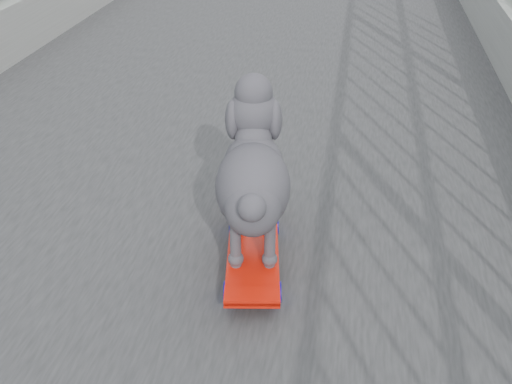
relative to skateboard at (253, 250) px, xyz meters
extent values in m
cube|color=slate|center=(-0.30, 3.97, -3.80)|extent=(1.20, 1.20, 6.50)
cube|color=red|center=(0.00, 0.00, 0.01)|extent=(0.22, 0.52, 0.02)
cube|color=#99999E|center=(0.03, -0.16, -0.01)|extent=(0.09, 0.05, 0.02)
cylinder|color=#0807A8|center=(-0.04, -0.17, -0.02)|extent=(0.04, 0.06, 0.06)
sphere|color=yellow|center=(-0.04, -0.17, -0.02)|extent=(0.03, 0.03, 0.03)
cylinder|color=#0807A8|center=(0.09, -0.15, -0.02)|extent=(0.04, 0.06, 0.06)
sphere|color=yellow|center=(0.09, -0.15, -0.02)|extent=(0.03, 0.03, 0.03)
cube|color=#99999E|center=(-0.03, 0.16, -0.01)|extent=(0.09, 0.05, 0.02)
cylinder|color=#0807A8|center=(-0.09, 0.15, -0.02)|extent=(0.04, 0.06, 0.06)
sphere|color=yellow|center=(-0.09, 0.15, -0.02)|extent=(0.03, 0.03, 0.03)
cylinder|color=#0807A8|center=(0.04, 0.17, -0.02)|extent=(0.04, 0.06, 0.06)
sphere|color=yellow|center=(0.04, 0.17, -0.02)|extent=(0.03, 0.03, 0.03)
ellipsoid|color=#333036|center=(0.00, 0.00, 0.22)|extent=(0.26, 0.35, 0.22)
sphere|color=#333036|center=(-0.03, 0.18, 0.36)|extent=(0.15, 0.15, 0.15)
sphere|color=black|center=(-0.04, 0.27, 0.34)|extent=(0.02, 0.02, 0.02)
sphere|color=#333036|center=(0.03, -0.17, 0.26)|extent=(0.07, 0.07, 0.07)
cylinder|color=#333036|center=(-0.06, 0.08, 0.08)|extent=(0.03, 0.03, 0.14)
cylinder|color=#333036|center=(0.03, 0.10, 0.08)|extent=(0.03, 0.03, 0.14)
cylinder|color=#333036|center=(-0.03, -0.10, 0.08)|extent=(0.03, 0.03, 0.14)
cylinder|color=#333036|center=(0.06, -0.08, 0.08)|extent=(0.03, 0.03, 0.14)
camera|label=1|loc=(0.24, -1.39, 1.05)|focal=42.00mm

